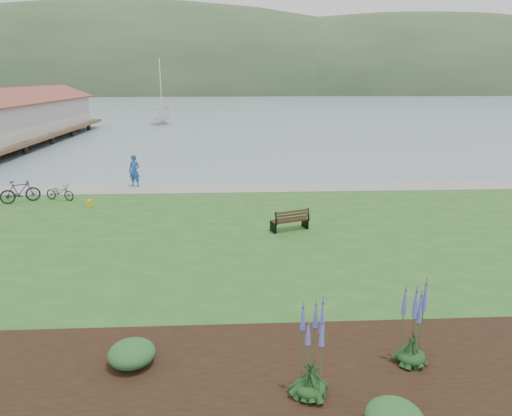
{
  "coord_description": "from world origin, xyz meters",
  "views": [
    {
      "loc": [
        1.16,
        -17.67,
        6.34
      ],
      "look_at": [
        2.06,
        -0.24,
        1.3
      ],
      "focal_mm": 32.0,
      "sensor_mm": 36.0,
      "label": 1
    }
  ],
  "objects_px": {
    "park_bench": "(291,220)",
    "sailboat": "(163,124)",
    "person": "(134,168)",
    "bicycle_a": "(60,192)"
  },
  "relations": [
    {
      "from": "park_bench",
      "to": "sailboat",
      "type": "height_order",
      "value": "sailboat"
    },
    {
      "from": "bicycle_a",
      "to": "sailboat",
      "type": "xyz_separation_m",
      "value": [
        -1.04,
        42.42,
        -0.81
      ]
    },
    {
      "from": "park_bench",
      "to": "bicycle_a",
      "type": "xyz_separation_m",
      "value": [
        -10.9,
        5.28,
        -0.05
      ]
    },
    {
      "from": "sailboat",
      "to": "person",
      "type": "bearing_deg",
      "value": -86.56
    },
    {
      "from": "person",
      "to": "bicycle_a",
      "type": "relative_size",
      "value": 1.35
    },
    {
      "from": "person",
      "to": "sailboat",
      "type": "distance_m",
      "value": 40.0
    },
    {
      "from": "park_bench",
      "to": "sailboat",
      "type": "relative_size",
      "value": 0.06
    },
    {
      "from": "park_bench",
      "to": "sailboat",
      "type": "xyz_separation_m",
      "value": [
        -11.94,
        47.7,
        -0.86
      ]
    },
    {
      "from": "person",
      "to": "bicycle_a",
      "type": "bearing_deg",
      "value": -122.34
    },
    {
      "from": "person",
      "to": "bicycle_a",
      "type": "height_order",
      "value": "person"
    }
  ]
}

